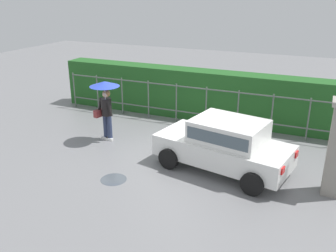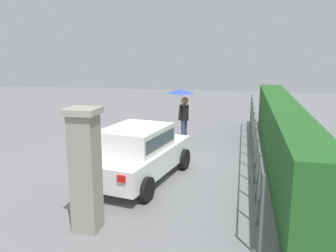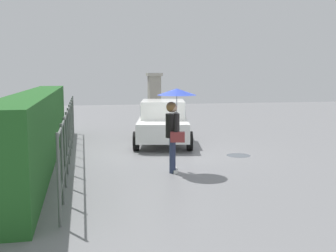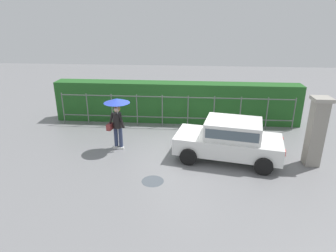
# 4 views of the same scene
# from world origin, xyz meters

# --- Properties ---
(ground_plane) EXTENTS (40.00, 40.00, 0.00)m
(ground_plane) POSITION_xyz_m (0.00, 0.00, 0.00)
(ground_plane) COLOR slate
(car) EXTENTS (3.95, 2.42, 1.48)m
(car) POSITION_xyz_m (1.66, -0.31, 0.80)
(car) COLOR white
(car) RESTS_ON ground
(pedestrian) EXTENTS (0.96, 0.96, 2.04)m
(pedestrian) POSITION_xyz_m (-2.51, 0.20, 1.47)
(pedestrian) COLOR #2D3856
(pedestrian) RESTS_ON ground
(gate_pillar) EXTENTS (0.60, 0.60, 2.42)m
(gate_pillar) POSITION_xyz_m (4.48, -0.49, 1.24)
(gate_pillar) COLOR gray
(gate_pillar) RESTS_ON ground
(fence_section) EXTENTS (10.62, 0.05, 1.50)m
(fence_section) POSITION_xyz_m (-0.48, 2.77, 0.82)
(fence_section) COLOR #59605B
(fence_section) RESTS_ON ground
(hedge_row) EXTENTS (11.57, 0.90, 1.90)m
(hedge_row) POSITION_xyz_m (-0.48, 3.59, 0.95)
(hedge_row) COLOR #235B23
(hedge_row) RESTS_ON ground
(puddle_near) EXTENTS (0.71, 0.71, 0.00)m
(puddle_near) POSITION_xyz_m (-0.87, -2.09, 0.00)
(puddle_near) COLOR #4C545B
(puddle_near) RESTS_ON ground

